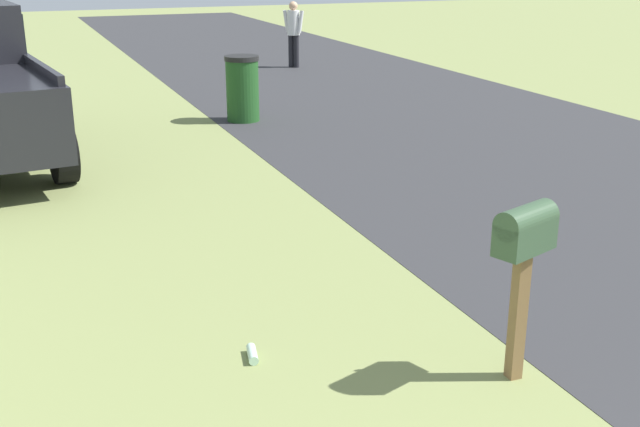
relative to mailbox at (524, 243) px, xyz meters
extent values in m
cube|color=brown|center=(0.00, 0.00, -0.52)|extent=(0.09, 0.09, 0.93)
cube|color=#334C33|center=(0.00, 0.00, 0.05)|extent=(0.34, 0.50, 0.22)
cylinder|color=#334C33|center=(0.00, 0.00, 0.16)|extent=(0.34, 0.50, 0.20)
cube|color=red|center=(0.11, 0.00, 0.12)|extent=(0.02, 0.04, 0.18)
cube|color=black|center=(6.68, 2.60, 0.40)|extent=(2.67, 0.42, 0.12)
cylinder|color=black|center=(9.50, 2.88, -0.61)|extent=(0.79, 0.35, 0.76)
cylinder|color=black|center=(6.12, 2.45, -0.61)|extent=(0.79, 0.35, 0.76)
cylinder|color=#1E4C1E|center=(8.91, -0.71, -0.47)|extent=(0.55, 0.55, 1.02)
cylinder|color=black|center=(8.91, -0.71, 0.08)|extent=(0.58, 0.58, 0.08)
cylinder|color=black|center=(14.58, -3.75, -0.59)|extent=(0.14, 0.14, 0.79)
cylinder|color=black|center=(14.68, -3.66, -0.59)|extent=(0.14, 0.14, 0.79)
cylinder|color=silver|center=(14.63, -3.71, 0.09)|extent=(0.30, 0.30, 0.59)
sphere|color=tan|center=(14.63, -3.71, 0.50)|extent=(0.21, 0.21, 0.21)
cylinder|color=silver|center=(14.48, -3.84, 0.12)|extent=(0.09, 0.17, 0.54)
cylinder|color=silver|center=(14.78, -3.57, 0.12)|extent=(0.09, 0.17, 0.54)
cylinder|color=#B2D8BF|center=(0.91, 1.60, -0.95)|extent=(0.23, 0.11, 0.07)
camera|label=1|loc=(-3.98, 3.03, 1.82)|focal=44.43mm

